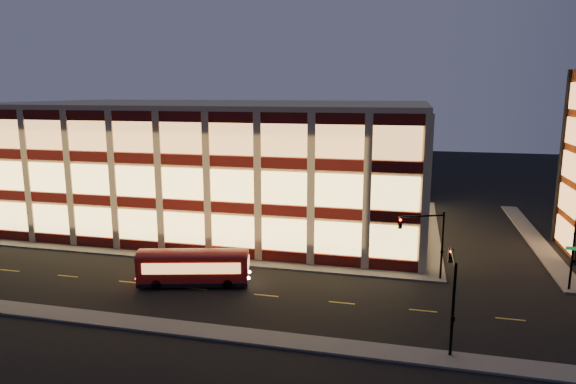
# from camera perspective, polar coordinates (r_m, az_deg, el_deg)

# --- Properties ---
(ground) EXTENTS (200.00, 200.00, 0.00)m
(ground) POSITION_cam_1_polar(r_m,az_deg,el_deg) (49.98, -11.66, -7.58)
(ground) COLOR black
(ground) RESTS_ON ground
(sidewalk_office_south) EXTENTS (54.00, 2.00, 0.15)m
(sidewalk_office_south) POSITION_cam_1_polar(r_m,az_deg,el_deg) (52.11, -14.19, -6.82)
(sidewalk_office_south) COLOR #514F4C
(sidewalk_office_south) RESTS_ON ground
(sidewalk_office_east) EXTENTS (2.00, 30.00, 0.15)m
(sidewalk_office_east) POSITION_cam_1_polar(r_m,az_deg,el_deg) (61.70, 15.44, -4.07)
(sidewalk_office_east) COLOR #514F4C
(sidewalk_office_east) RESTS_ON ground
(sidewalk_tower_west) EXTENTS (2.00, 30.00, 0.15)m
(sidewalk_tower_west) POSITION_cam_1_polar(r_m,az_deg,el_deg) (63.06, 25.50, -4.45)
(sidewalk_tower_west) COLOR #514F4C
(sidewalk_tower_west) RESTS_ON ground
(sidewalk_near) EXTENTS (100.00, 2.00, 0.15)m
(sidewalk_near) POSITION_cam_1_polar(r_m,az_deg,el_deg) (39.46, -19.95, -13.13)
(sidewalk_near) COLOR #514F4C
(sidewalk_near) RESTS_ON ground
(office_building) EXTENTS (50.45, 30.45, 14.50)m
(office_building) POSITION_cam_1_polar(r_m,az_deg,el_deg) (64.63, -7.84, 3.40)
(office_building) COLOR tan
(office_building) RESTS_ON ground
(traffic_signal_far) EXTENTS (3.79, 1.87, 6.00)m
(traffic_signal_far) POSITION_cam_1_polar(r_m,az_deg,el_deg) (44.44, 15.20, -4.56)
(traffic_signal_far) COLOR black
(traffic_signal_far) RESTS_ON ground
(traffic_signal_near) EXTENTS (0.32, 4.45, 6.00)m
(traffic_signal_near) POSITION_cam_1_polar(r_m,az_deg,el_deg) (33.79, 17.80, -9.71)
(traffic_signal_near) COLOR black
(traffic_signal_near) RESTS_ON ground
(trolley_bus) EXTENTS (9.31, 4.50, 3.06)m
(trolley_bus) POSITION_cam_1_polar(r_m,az_deg,el_deg) (43.57, -10.45, -8.00)
(trolley_bus) COLOR #9A0D08
(trolley_bus) RESTS_ON ground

